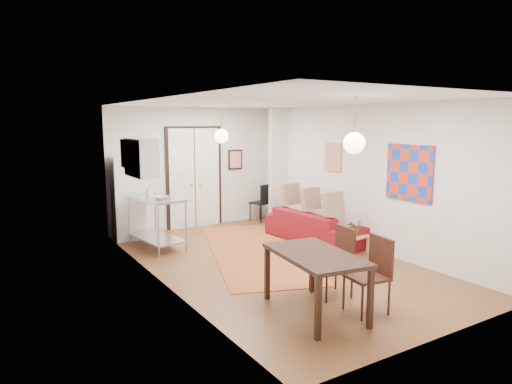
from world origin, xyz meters
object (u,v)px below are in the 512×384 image
sofa (314,226)px  dining_table (315,260)px  coffee_table (350,238)px  fridge (128,198)px  black_side_chair (259,199)px  dining_chair_far (361,268)px  dining_chair_near (327,255)px  kitchen_counter (156,214)px

sofa → dining_table: 3.79m
coffee_table → fridge: bearing=134.1°
dining_table → black_side_chair: bearing=65.3°
coffee_table → dining_chair_far: 2.77m
sofa → fridge: bearing=50.2°
fridge → dining_chair_near: size_ratio=1.77×
coffee_table → dining_chair_far: (-1.78, -2.10, 0.30)m
coffee_table → black_side_chair: size_ratio=0.85×
sofa → coffee_table: 1.08m
dining_chair_far → black_side_chair: size_ratio=1.05×
fridge → black_side_chair: bearing=6.2°
fridge → dining_chair_near: bearing=-67.6°
dining_table → black_side_chair: black_side_chair is taller
fridge → dining_chair_far: bearing=-69.8°
fridge → dining_chair_far: fridge is taller
black_side_chair → fridge: bearing=-13.9°
sofa → dining_table: dining_table is taller
fridge → dining_chair_near: (1.55, -4.84, -0.31)m
sofa → kitchen_counter: bearing=62.7°
sofa → fridge: (-3.30, 2.36, 0.57)m
dining_table → kitchen_counter: bearing=99.2°
sofa → black_side_chair: bearing=-7.3°
coffee_table → fridge: fridge is taller
dining_chair_far → black_side_chair: (1.89, 5.64, -0.02)m
dining_chair_near → black_side_chair: size_ratio=1.05×
kitchen_counter → dining_table: bearing=-88.8°
dining_table → dining_chair_far: 0.66m
kitchen_counter → dining_chair_near: kitchen_counter is taller
kitchen_counter → fridge: (-0.26, 1.07, 0.20)m
dining_table → dining_chair_near: size_ratio=1.56×
sofa → black_side_chair: size_ratio=2.38×
dining_chair_near → dining_chair_far: size_ratio=1.00×
kitchen_counter → fridge: size_ratio=0.80×
dining_table → sofa: bearing=51.3°
kitchen_counter → dining_table: kitchen_counter is taller
dining_table → black_side_chair: (2.49, 5.39, -0.17)m
fridge → dining_table: size_ratio=1.13×
dining_chair_near → dining_chair_far: (0.00, -0.70, 0.00)m
black_side_chair → coffee_table: bearing=72.9°
fridge → coffee_table: bearing=-41.3°
dining_table → dining_chair_far: size_ratio=1.56×
dining_chair_far → fridge: bearing=-156.7°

